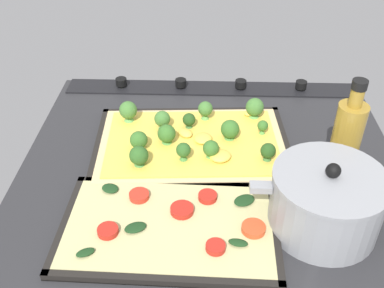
% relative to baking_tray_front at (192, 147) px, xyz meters
% --- Properties ---
extents(ground_plane, '(0.76, 0.69, 0.03)m').
position_rel_baking_tray_front_xyz_m(ground_plane, '(-0.04, 0.06, -0.02)').
color(ground_plane, '#28282B').
extents(stove_control_panel, '(0.73, 0.07, 0.03)m').
position_rel_baking_tray_front_xyz_m(stove_control_panel, '(-0.04, -0.25, 0.00)').
color(stove_control_panel, black).
rests_on(stove_control_panel, ground_plane).
extents(baking_tray_front, '(0.42, 0.30, 0.01)m').
position_rel_baking_tray_front_xyz_m(baking_tray_front, '(0.00, 0.00, 0.00)').
color(baking_tray_front, black).
rests_on(baking_tray_front, ground_plane).
extents(broccoli_pizza, '(0.40, 0.27, 0.06)m').
position_rel_baking_tray_front_xyz_m(broccoli_pizza, '(0.00, -0.00, 0.02)').
color(broccoli_pizza, '#D3B77F').
rests_on(broccoli_pizza, baking_tray_front).
extents(baking_tray_back, '(0.37, 0.24, 0.01)m').
position_rel_baking_tray_front_xyz_m(baking_tray_back, '(0.03, 0.23, 0.00)').
color(baking_tray_back, black).
rests_on(baking_tray_back, ground_plane).
extents(veggie_pizza_back, '(0.35, 0.21, 0.02)m').
position_rel_baking_tray_front_xyz_m(veggie_pizza_back, '(0.03, 0.23, 0.01)').
color(veggie_pizza_back, tan).
rests_on(veggie_pizza_back, baking_tray_back).
extents(cooking_pot, '(0.25, 0.19, 0.13)m').
position_rel_baking_tray_front_xyz_m(cooking_pot, '(-0.23, 0.21, 0.05)').
color(cooking_pot, gray).
rests_on(cooking_pot, ground_plane).
extents(oil_bottle, '(0.05, 0.05, 0.20)m').
position_rel_baking_tray_front_xyz_m(oil_bottle, '(-0.29, 0.07, 0.08)').
color(oil_bottle, olive).
rests_on(oil_bottle, ground_plane).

